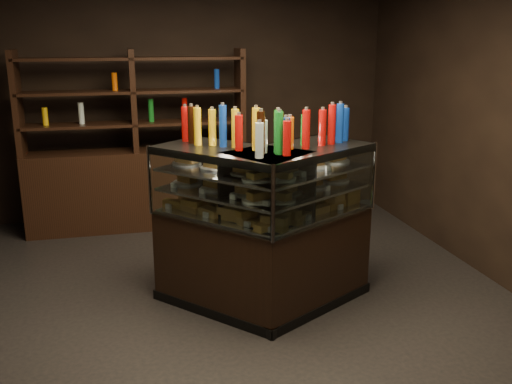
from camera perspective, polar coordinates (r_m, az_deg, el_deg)
ground at (r=4.89m, az=-4.02°, el=-10.59°), size 5.00×5.00×0.00m
room_shell at (r=4.40m, az=-4.50°, el=12.75°), size 5.02×5.02×3.01m
display_case at (r=4.63m, az=0.87°, el=-6.11°), size 1.83×1.30×1.31m
food_display at (r=4.45m, az=0.91°, el=0.46°), size 1.51×0.93×0.41m
bottles_top at (r=4.36m, az=0.92°, el=6.24°), size 1.34×0.79×0.30m
potted_conifer at (r=6.13m, az=3.80°, el=-1.06°), size 0.33×0.33×0.71m
back_shelving at (r=6.58m, az=-11.75°, el=1.59°), size 2.44×0.42×2.00m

